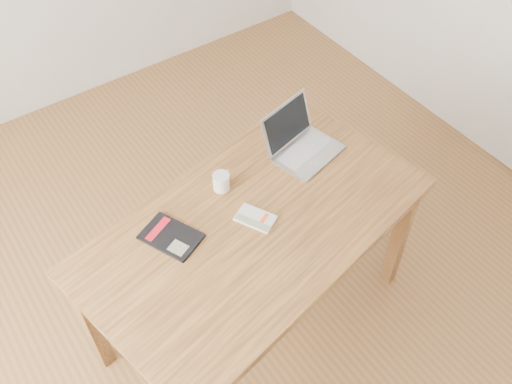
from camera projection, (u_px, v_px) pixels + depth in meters
room at (181, 103)px, 1.85m from camera, size 4.04×4.04×2.70m
desk at (254, 236)px, 2.36m from camera, size 1.56×1.08×0.75m
white_guidebook at (255, 218)px, 2.30m from camera, size 0.16×0.18×0.01m
black_guidebook at (171, 237)px, 2.24m from camera, size 0.23×0.27×0.01m
laptop at (301, 143)px, 2.54m from camera, size 0.35×0.33×0.20m
coffee_mug at (222, 181)px, 2.39m from camera, size 0.10×0.07×0.08m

